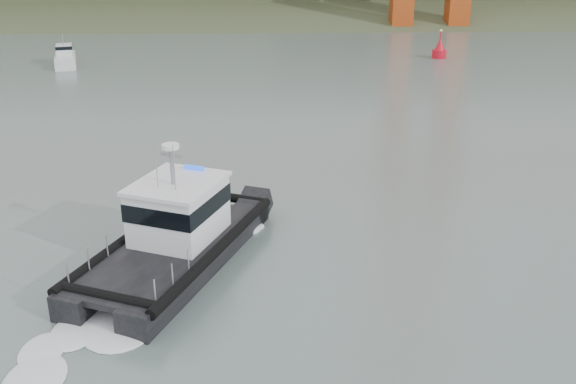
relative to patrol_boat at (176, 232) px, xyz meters
name	(u,v)px	position (x,y,z in m)	size (l,w,h in m)	color
ground	(308,338)	(5.07, -5.70, -1.32)	(400.00, 400.00, 0.00)	slate
patrol_boat	(176,232)	(0.00, 0.00, 0.00)	(7.74, 11.54, 5.27)	black
motorboat	(65,58)	(-16.84, 43.09, -0.51)	(3.45, 6.24, 3.26)	silver
nav_buoy	(439,50)	(22.71, 46.00, -0.46)	(1.56, 1.56, 3.26)	red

